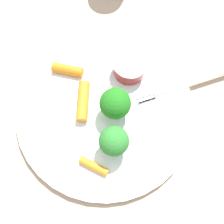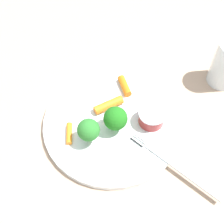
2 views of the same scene
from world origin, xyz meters
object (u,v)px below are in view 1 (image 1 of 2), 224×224
(broccoli_floret_1, at_px, (117,141))
(fork, at_px, (192,82))
(plate, at_px, (105,111))
(carrot_stick_0, at_px, (83,101))
(carrot_stick_1, at_px, (68,70))
(sauce_cup, at_px, (130,67))
(carrot_stick_2, at_px, (94,166))
(broccoli_floret_0, at_px, (115,104))

(broccoli_floret_1, bearing_deg, fork, 118.13)
(plate, bearing_deg, carrot_stick_0, -120.73)
(carrot_stick_1, height_order, fork, carrot_stick_1)
(plate, bearing_deg, sauce_cup, 137.06)
(plate, relative_size, sauce_cup, 5.23)
(carrot_stick_0, relative_size, carrot_stick_2, 1.39)
(plate, distance_m, broccoli_floret_0, 0.04)
(plate, xyz_separation_m, carrot_stick_0, (-0.02, -0.03, 0.01))
(plate, relative_size, broccoli_floret_1, 4.85)
(plate, xyz_separation_m, fork, (-0.01, 0.14, 0.01))
(plate, height_order, carrot_stick_2, carrot_stick_2)
(broccoli_floret_1, height_order, carrot_stick_0, broccoli_floret_1)
(sauce_cup, height_order, carrot_stick_2, sauce_cup)
(broccoli_floret_0, height_order, carrot_stick_1, broccoli_floret_0)
(carrot_stick_0, bearing_deg, fork, 88.99)
(sauce_cup, height_order, carrot_stick_1, sauce_cup)
(carrot_stick_2, bearing_deg, plate, 157.13)
(sauce_cup, height_order, broccoli_floret_1, broccoli_floret_1)
(broccoli_floret_0, bearing_deg, fork, 98.98)
(plate, bearing_deg, fork, 95.91)
(broccoli_floret_0, xyz_separation_m, carrot_stick_1, (-0.08, -0.06, -0.02))
(carrot_stick_0, xyz_separation_m, fork, (0.00, 0.17, -0.01))
(carrot_stick_0, height_order, carrot_stick_2, carrot_stick_0)
(sauce_cup, relative_size, carrot_stick_2, 1.19)
(carrot_stick_1, distance_m, carrot_stick_2, 0.15)
(carrot_stick_0, distance_m, carrot_stick_2, 0.10)
(broccoli_floret_0, relative_size, carrot_stick_2, 1.28)
(carrot_stick_1, xyz_separation_m, carrot_stick_2, (0.15, 0.01, -0.00))
(plate, height_order, fork, fork)
(fork, bearing_deg, carrot_stick_2, -61.61)
(broccoli_floret_1, bearing_deg, carrot_stick_1, -160.45)
(fork, bearing_deg, broccoli_floret_1, -61.87)
(plate, relative_size, carrot_stick_1, 5.59)
(carrot_stick_1, bearing_deg, plate, 29.74)
(broccoli_floret_1, bearing_deg, carrot_stick_2, -60.69)
(plate, distance_m, carrot_stick_2, 0.09)
(plate, xyz_separation_m, broccoli_floret_0, (0.01, 0.01, 0.04))
(broccoli_floret_1, relative_size, carrot_stick_2, 1.28)
(carrot_stick_2, relative_size, fork, 0.23)
(sauce_cup, relative_size, carrot_stick_1, 1.07)
(carrot_stick_0, xyz_separation_m, carrot_stick_1, (-0.06, -0.01, -0.00))
(sauce_cup, bearing_deg, carrot_stick_1, -102.28)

